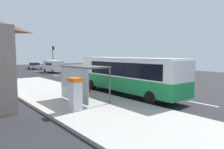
% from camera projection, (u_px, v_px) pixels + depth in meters
% --- Properties ---
extents(ground_plane, '(56.00, 92.00, 0.04)m').
position_uv_depth(ground_plane, '(69.00, 79.00, 30.02)').
color(ground_plane, '#262628').
extents(sidewalk_platform, '(6.20, 30.00, 0.18)m').
position_uv_depth(sidewalk_platform, '(65.00, 97.00, 16.70)').
color(sidewalk_platform, '#ADAAA3').
rests_on(sidewalk_platform, ground).
extents(lane_stripe_seg_0, '(0.16, 2.20, 0.01)m').
position_uv_depth(lane_stripe_seg_0, '(203.00, 104.00, 14.61)').
color(lane_stripe_seg_0, silver).
rests_on(lane_stripe_seg_0, ground).
extents(lane_stripe_seg_1, '(0.16, 2.20, 0.01)m').
position_uv_depth(lane_stripe_seg_1, '(149.00, 93.00, 18.50)').
color(lane_stripe_seg_1, silver).
rests_on(lane_stripe_seg_1, ground).
extents(lane_stripe_seg_2, '(0.16, 2.20, 0.01)m').
position_uv_depth(lane_stripe_seg_2, '(114.00, 87.00, 22.39)').
color(lane_stripe_seg_2, silver).
rests_on(lane_stripe_seg_2, ground).
extents(lane_stripe_seg_3, '(0.16, 2.20, 0.01)m').
position_uv_depth(lane_stripe_seg_3, '(89.00, 82.00, 26.28)').
color(lane_stripe_seg_3, silver).
rests_on(lane_stripe_seg_3, ground).
extents(lane_stripe_seg_4, '(0.16, 2.20, 0.01)m').
position_uv_depth(lane_stripe_seg_4, '(71.00, 78.00, 30.17)').
color(lane_stripe_seg_4, silver).
rests_on(lane_stripe_seg_4, ground).
extents(lane_stripe_seg_5, '(0.16, 2.20, 0.01)m').
position_uv_depth(lane_stripe_seg_5, '(56.00, 76.00, 34.06)').
color(lane_stripe_seg_5, silver).
rests_on(lane_stripe_seg_5, ground).
extents(lane_stripe_seg_6, '(0.16, 2.20, 0.01)m').
position_uv_depth(lane_stripe_seg_6, '(45.00, 73.00, 37.95)').
color(lane_stripe_seg_6, silver).
rests_on(lane_stripe_seg_6, ground).
extents(lane_stripe_seg_7, '(0.16, 2.20, 0.01)m').
position_uv_depth(lane_stripe_seg_7, '(36.00, 72.00, 41.84)').
color(lane_stripe_seg_7, silver).
rests_on(lane_stripe_seg_7, ground).
extents(bus, '(2.76, 11.06, 3.21)m').
position_uv_depth(bus, '(127.00, 74.00, 17.69)').
color(bus, '#1E8C47').
rests_on(bus, ground).
extents(white_van, '(2.06, 5.21, 2.30)m').
position_uv_depth(white_van, '(53.00, 66.00, 39.62)').
color(white_van, white).
rests_on(white_van, ground).
extents(sedan_near, '(2.03, 4.49, 1.52)m').
position_uv_depth(sedan_near, '(35.00, 66.00, 48.47)').
color(sedan_near, '#B7B7BC').
rests_on(sedan_near, ground).
extents(ticket_machine, '(0.66, 0.76, 1.94)m').
position_uv_depth(ticket_machine, '(75.00, 94.00, 12.24)').
color(ticket_machine, silver).
rests_on(ticket_machine, sidewalk_platform).
extents(recycling_bin_red, '(0.52, 0.52, 0.95)m').
position_uv_depth(recycling_bin_red, '(87.00, 87.00, 18.17)').
color(recycling_bin_red, red).
rests_on(recycling_bin_red, sidewalk_platform).
extents(recycling_bin_green, '(0.52, 0.52, 0.95)m').
position_uv_depth(recycling_bin_green, '(83.00, 86.00, 18.72)').
color(recycling_bin_green, green).
rests_on(recycling_bin_green, sidewalk_platform).
extents(recycling_bin_blue, '(0.52, 0.52, 0.95)m').
position_uv_depth(recycling_bin_blue, '(79.00, 85.00, 19.26)').
color(recycling_bin_blue, blue).
rests_on(recycling_bin_blue, sidewalk_platform).
extents(recycling_bin_orange, '(0.52, 0.52, 0.95)m').
position_uv_depth(recycling_bin_orange, '(76.00, 84.00, 19.80)').
color(recycling_bin_orange, orange).
rests_on(recycling_bin_orange, sidewalk_platform).
extents(traffic_light_near_side, '(0.49, 0.28, 5.40)m').
position_uv_depth(traffic_light_near_side, '(53.00, 54.00, 47.57)').
color(traffic_light_near_side, '#2D2D2D').
rests_on(traffic_light_near_side, ground).
extents(traffic_light_far_side, '(0.49, 0.28, 5.13)m').
position_uv_depth(traffic_light_far_side, '(12.00, 55.00, 42.87)').
color(traffic_light_far_side, '#2D2D2D').
rests_on(traffic_light_far_side, ground).
extents(bus_shelter, '(1.80, 4.00, 2.50)m').
position_uv_depth(bus_shelter, '(80.00, 74.00, 14.59)').
color(bus_shelter, '#4C4C51').
rests_on(bus_shelter, sidewalk_platform).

